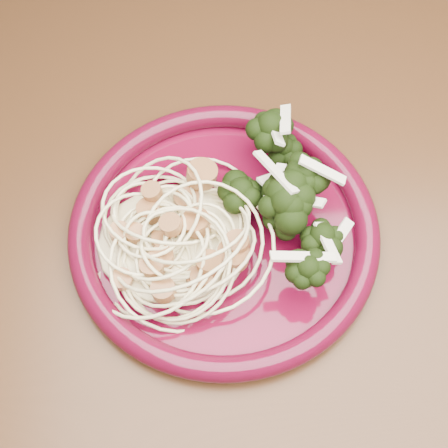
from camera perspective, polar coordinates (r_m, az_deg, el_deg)
dining_table at (r=0.67m, az=2.37°, el=-0.85°), size 1.20×0.80×0.75m
dinner_plate at (r=0.55m, az=0.00°, el=-0.51°), size 0.32×0.32×0.02m
spaghetti_pile at (r=0.54m, az=-4.57°, el=-1.12°), size 0.16×0.14×0.03m
scallop_cluster at (r=0.50m, az=-4.86°, el=0.87°), size 0.15×0.15×0.04m
broccoli_pile at (r=0.54m, az=5.54°, el=2.07°), size 0.12×0.17×0.05m
onion_garnish at (r=0.51m, az=5.84°, el=3.96°), size 0.08×0.11×0.05m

